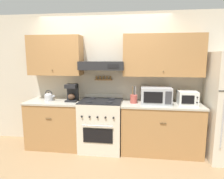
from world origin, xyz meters
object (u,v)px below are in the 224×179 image
object	(u,v)px
stove_range	(101,125)
utensil_crock	(134,99)
coffee_maker	(72,93)
toaster_oven	(187,98)
microwave	(156,95)
tea_kettle	(49,97)

from	to	relation	value
stove_range	utensil_crock	size ratio (longest dim) A/B	3.31
coffee_maker	toaster_oven	distance (m)	2.09
toaster_oven	coffee_maker	bearing A→B (deg)	179.23
stove_range	utensil_crock	xyz separation A→B (m)	(0.60, 0.03, 0.51)
toaster_oven	stove_range	bearing A→B (deg)	-178.92
stove_range	toaster_oven	distance (m)	1.62
microwave	toaster_oven	distance (m)	0.54
tea_kettle	coffee_maker	xyz separation A→B (m)	(0.45, 0.03, 0.08)
stove_range	coffee_maker	xyz separation A→B (m)	(-0.56, 0.06, 0.59)
utensil_crock	toaster_oven	distance (m)	0.93
coffee_maker	stove_range	bearing A→B (deg)	-5.77
coffee_maker	microwave	bearing A→B (deg)	-0.31
tea_kettle	toaster_oven	xyz separation A→B (m)	(2.54, -0.00, 0.04)
microwave	utensil_crock	size ratio (longest dim) A/B	1.72
microwave	toaster_oven	size ratio (longest dim) A/B	1.65
stove_range	utensil_crock	bearing A→B (deg)	2.93
stove_range	toaster_oven	bearing A→B (deg)	1.08
coffee_maker	microwave	world-z (taller)	coffee_maker
tea_kettle	utensil_crock	bearing A→B (deg)	0.00
stove_range	utensil_crock	world-z (taller)	utensil_crock
coffee_maker	toaster_oven	world-z (taller)	coffee_maker
tea_kettle	microwave	size ratio (longest dim) A/B	0.39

